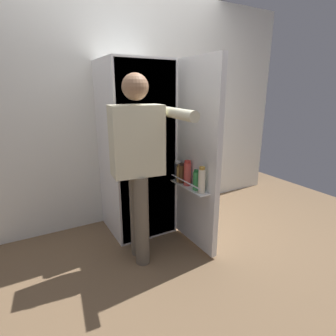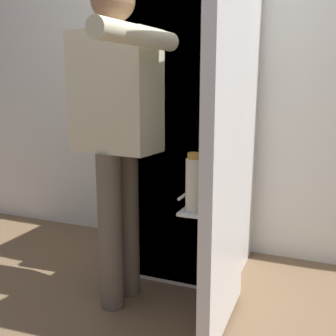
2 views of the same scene
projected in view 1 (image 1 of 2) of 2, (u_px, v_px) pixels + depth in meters
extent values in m
plane|color=brown|center=(162.00, 251.00, 2.54)|extent=(5.53, 5.53, 0.00)
cube|color=silver|center=(122.00, 111.00, 2.96)|extent=(4.40, 0.10, 2.47)
cube|color=white|center=(136.00, 150.00, 2.77)|extent=(0.62, 0.62, 1.74)
cube|color=white|center=(148.00, 156.00, 2.51)|extent=(0.58, 0.01, 1.70)
cube|color=white|center=(146.00, 142.00, 2.52)|extent=(0.54, 0.09, 0.01)
cube|color=white|center=(197.00, 157.00, 2.41)|extent=(0.05, 0.61, 1.71)
cube|color=white|center=(189.00, 187.00, 2.45)|extent=(0.11, 0.49, 0.01)
cylinder|color=silver|center=(185.00, 181.00, 2.41)|extent=(0.01, 0.47, 0.01)
cylinder|color=tan|center=(180.00, 174.00, 2.55)|extent=(0.07, 0.07, 0.15)
cylinder|color=#996623|center=(180.00, 166.00, 2.53)|extent=(0.05, 0.05, 0.02)
cylinder|color=#EDE5CC|center=(202.00, 181.00, 2.26)|extent=(0.06, 0.06, 0.21)
cylinder|color=#B78933|center=(202.00, 168.00, 2.23)|extent=(0.05, 0.05, 0.02)
cylinder|color=green|center=(196.00, 181.00, 2.34)|extent=(0.06, 0.06, 0.16)
cylinder|color=#195B28|center=(196.00, 171.00, 2.32)|extent=(0.04, 0.04, 0.02)
cylinder|color=#DB4C47|center=(187.00, 174.00, 2.45)|extent=(0.07, 0.07, 0.21)
cylinder|color=#B22D28|center=(188.00, 162.00, 2.42)|extent=(0.06, 0.06, 0.02)
cylinder|color=brown|center=(182.00, 174.00, 2.52)|extent=(0.06, 0.06, 0.17)
cylinder|color=black|center=(182.00, 164.00, 2.50)|extent=(0.04, 0.04, 0.02)
cylinder|color=#333842|center=(178.00, 172.00, 2.60)|extent=(0.06, 0.06, 0.17)
cylinder|color=silver|center=(178.00, 162.00, 2.57)|extent=(0.05, 0.05, 0.02)
cylinder|color=gold|center=(145.00, 137.00, 2.50)|extent=(0.07, 0.07, 0.08)
cylinder|color=#665B4C|center=(137.00, 214.00, 2.40)|extent=(0.12, 0.12, 0.79)
cylinder|color=#665B4C|center=(142.00, 221.00, 2.27)|extent=(0.12, 0.12, 0.79)
cube|color=beige|center=(137.00, 141.00, 2.14)|extent=(0.43, 0.27, 0.56)
sphere|color=#936B4C|center=(135.00, 87.00, 2.03)|extent=(0.20, 0.20, 0.20)
cylinder|color=beige|center=(130.00, 139.00, 2.33)|extent=(0.08, 0.08, 0.53)
cylinder|color=beige|center=(178.00, 114.00, 2.00)|extent=(0.14, 0.53, 0.08)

